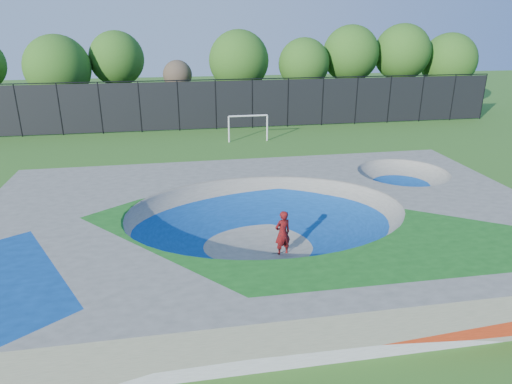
% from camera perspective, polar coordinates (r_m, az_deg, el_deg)
% --- Properties ---
extents(ground, '(120.00, 120.00, 0.00)m').
position_cam_1_polar(ground, '(18.36, 1.23, -6.49)').
color(ground, '#2D611B').
rests_on(ground, ground).
extents(skate_deck, '(22.00, 14.00, 1.50)m').
position_cam_1_polar(skate_deck, '(18.03, 1.25, -4.37)').
color(skate_deck, gray).
rests_on(skate_deck, ground).
extents(skater, '(0.76, 0.61, 1.80)m').
position_cam_1_polar(skater, '(17.17, 3.35, -5.18)').
color(skater, '#B2100E').
rests_on(skater, ground).
extents(skateboard, '(0.80, 0.33, 0.05)m').
position_cam_1_polar(skateboard, '(17.57, 3.29, -7.75)').
color(skateboard, black).
rests_on(skateboard, ground).
extents(soccer_goal, '(2.97, 0.12, 1.96)m').
position_cam_1_polar(soccer_goal, '(33.72, -0.99, 8.59)').
color(soccer_goal, silver).
rests_on(soccer_goal, ground).
extents(fence, '(48.09, 0.09, 4.04)m').
position_cam_1_polar(fence, '(37.69, -5.05, 10.94)').
color(fence, black).
rests_on(fence, ground).
extents(treeline, '(51.93, 6.87, 8.22)m').
position_cam_1_polar(treeline, '(42.51, -2.19, 16.08)').
color(treeline, '#462F23').
rests_on(treeline, ground).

